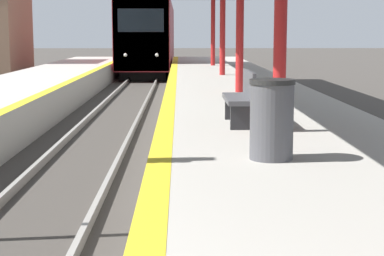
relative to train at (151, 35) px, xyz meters
The scene contains 3 objects.
train is the anchor object (origin of this frame).
trash_bin 35.60m from the train, 85.09° to the right, with size 0.57×0.57×1.00m.
bench 32.56m from the train, 84.77° to the right, with size 0.44×1.55×0.92m.
Camera 1 is at (1.91, -1.47, 2.52)m, focal length 60.00 mm.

